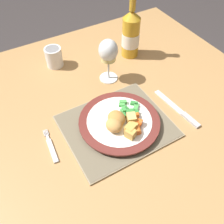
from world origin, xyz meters
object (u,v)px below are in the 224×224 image
wine_glass (108,53)px  table_knife (180,111)px  drinking_cup (54,57)px  dining_table (97,131)px  bottle (131,34)px  dinner_plate (119,122)px  fork (51,148)px

wine_glass → table_knife: bearing=-65.4°
drinking_cup → wine_glass: bearing=-50.4°
dining_table → bottle: (0.28, 0.23, 0.18)m
dinner_plate → bottle: bearing=52.5°
dinner_plate → table_knife: dinner_plate is taller
dining_table → table_knife: (0.25, -0.12, 0.09)m
dinner_plate → bottle: size_ratio=0.99×
table_knife → wine_glass: 0.31m
dining_table → fork: (-0.17, -0.05, 0.09)m
dining_table → fork: 0.20m
drinking_cup → table_knife: bearing=-58.8°
dining_table → fork: size_ratio=9.91×
dining_table → bottle: 0.40m
dining_table → table_knife: bearing=-26.6°
table_knife → fork: bearing=169.7°
table_knife → bottle: bearing=85.5°
fork → wine_glass: 0.37m
table_knife → drinking_cup: 0.52m
fork → bottle: bottle is taller
table_knife → bottle: 0.37m
dinner_plate → drinking_cup: (-0.06, 0.39, 0.02)m
bottle → drinking_cup: bottle is taller
table_knife → wine_glass: (-0.12, 0.27, 0.11)m
fork → wine_glass: size_ratio=0.77×
dinner_plate → drinking_cup: drinking_cup is taller
dinner_plate → wine_glass: 0.25m
table_knife → bottle: (0.03, 0.36, 0.09)m
fork → wine_glass: bearing=32.3°
wine_glass → bottle: size_ratio=0.64×
bottle → wine_glass: bearing=-149.5°
bottle → fork: bearing=-148.3°
drinking_cup → dining_table: bearing=-86.9°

